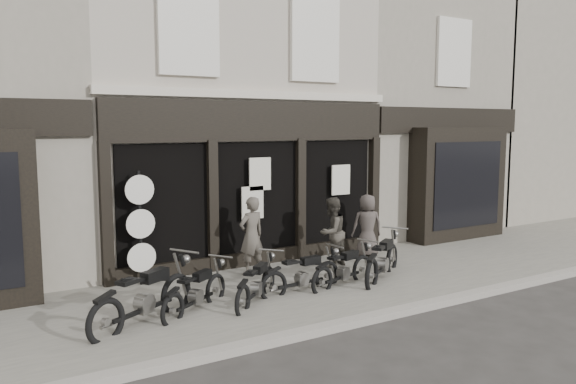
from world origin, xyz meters
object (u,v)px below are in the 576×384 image
man_left (251,236)px  motorcycle_5 (383,263)px  motorcycle_1 (196,296)px  motorcycle_4 (343,272)px  motorcycle_0 (145,302)px  man_right (367,225)px  advert_sign_post (141,233)px  man_centre (332,232)px  motorcycle_3 (302,278)px  motorcycle_2 (257,287)px

man_left → motorcycle_5: bearing=133.6°
motorcycle_1 → motorcycle_4: (3.19, -0.07, 0.00)m
motorcycle_0 → man_right: man_right is taller
motorcycle_0 → motorcycle_4: size_ratio=1.14×
motorcycle_0 → advert_sign_post: size_ratio=0.88×
motorcycle_1 → man_centre: (3.81, 1.22, 0.56)m
man_left → man_right: man_left is taller
motorcycle_0 → motorcycle_1: size_ratio=1.27×
motorcycle_3 → motorcycle_4: (0.97, -0.06, -0.00)m
man_left → man_centre: bearing=158.7°
motorcycle_2 → motorcycle_5: (3.06, 0.01, 0.06)m
motorcycle_3 → man_centre: size_ratio=1.21×
motorcycle_3 → man_centre: (1.59, 1.23, 0.55)m
man_centre → motorcycle_4: bearing=43.4°
motorcycle_1 → motorcycle_2: 1.16m
motorcycle_2 → man_right: 4.39m
motorcycle_4 → man_left: 2.17m
motorcycle_1 → motorcycle_3: bearing=-33.9°
motorcycle_5 → man_left: 2.89m
motorcycle_1 → motorcycle_0: bearing=155.0°
motorcycle_4 → motorcycle_2: bearing=165.5°
motorcycle_4 → advert_sign_post: (-3.55, 2.09, 0.83)m
motorcycle_5 → man_right: 2.00m
motorcycle_0 → motorcycle_5: bearing=-28.7°
motorcycle_0 → motorcycle_1: 0.98m
man_right → motorcycle_1: bearing=37.2°
motorcycle_2 → man_left: man_left is taller
motorcycle_5 → advert_sign_post: size_ratio=0.80×
motorcycle_5 → man_centre: size_ratio=1.22×
motorcycle_4 → advert_sign_post: bearing=134.1°
motorcycle_0 → motorcycle_1: motorcycle_0 is taller
man_left → motorcycle_0: bearing=21.5°
motorcycle_1 → motorcycle_4: 3.19m
man_right → advert_sign_post: size_ratio=0.63×
motorcycle_1 → motorcycle_3: motorcycle_3 is taller
motorcycle_5 → man_left: (-2.27, 1.70, 0.55)m
man_centre → advert_sign_post: bearing=-31.8°
man_centre → motorcycle_2: bearing=5.6°
motorcycle_4 → man_left: size_ratio=1.11×
motorcycle_0 → motorcycle_3: (3.18, 0.14, -0.08)m
motorcycle_0 → man_left: size_ratio=1.27×
motorcycle_4 → motorcycle_0: bearing=165.6°
motorcycle_1 → advert_sign_post: 2.22m
motorcycle_2 → motorcycle_1: bearing=133.9°
motorcycle_3 → motorcycle_5: bearing=-7.7°
advert_sign_post → man_left: bearing=-12.2°
motorcycle_3 → motorcycle_1: bearing=174.6°
motorcycle_1 → motorcycle_2: bearing=-38.8°
man_centre → advert_sign_post: (-4.17, 0.80, 0.27)m
motorcycle_2 → motorcycle_5: size_ratio=0.81×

